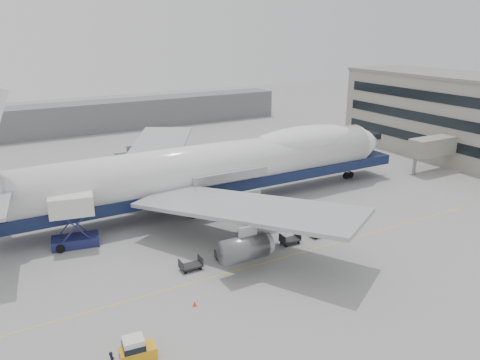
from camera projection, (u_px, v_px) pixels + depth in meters
ground at (258, 237)px, 56.04m from camera, size 260.00×260.00×0.00m
apron_line at (286, 257)px, 51.08m from camera, size 60.00×0.15×0.01m
hangar at (63, 120)px, 108.18m from camera, size 110.00×8.00×7.00m
airliner at (217, 166)px, 64.52m from camera, size 67.00×55.30×19.98m
catering_truck at (73, 218)px, 52.68m from camera, size 5.53×4.23×6.14m
baggage_tug at (136, 350)px, 35.04m from camera, size 2.81×1.72×1.96m
traffic_cone at (195, 303)px, 42.05m from camera, size 0.36×0.36×0.53m
dolly_0 at (191, 265)px, 48.24m from camera, size 2.30×1.35×1.30m
dolly_1 at (226, 256)px, 50.19m from camera, size 2.30×1.35×1.30m
dolly_2 at (259, 247)px, 52.14m from camera, size 2.30×1.35×1.30m
dolly_3 at (290, 239)px, 54.08m from camera, size 2.30×1.35×1.30m
dolly_4 at (318, 232)px, 56.03m from camera, size 2.30×1.35×1.30m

